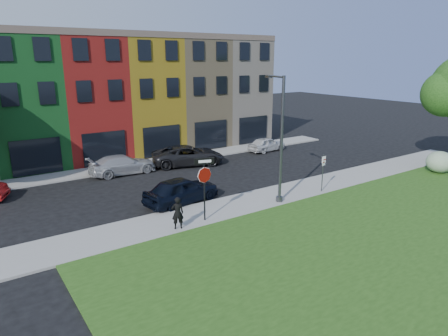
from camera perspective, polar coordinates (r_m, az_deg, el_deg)
ground at (r=22.38m, az=9.75°, el=-6.87°), size 120.00×120.00×0.00m
sidewalk_near at (r=25.68m, az=8.35°, el=-3.69°), size 40.00×3.00×0.12m
sidewalk_far at (r=32.98m, az=-12.57°, el=0.41°), size 40.00×2.40×0.12m
rowhouse_block at (r=38.04m, az=-15.86°, el=9.73°), size 30.00×10.12×10.00m
stop_sign at (r=20.54m, az=-2.82°, el=-1.22°), size 1.01×0.37×3.39m
man at (r=20.15m, az=-6.65°, el=-6.39°), size 0.84×0.76×1.67m
sedan_near at (r=23.92m, az=-6.09°, el=-3.17°), size 3.59×5.43×1.62m
parked_car_silver at (r=30.73m, az=-14.29°, el=0.48°), size 2.12×5.01×1.44m
parked_car_dark at (r=32.42m, az=-5.14°, el=1.82°), size 5.86×7.25×1.61m
parked_car_white at (r=37.39m, az=6.12°, el=3.40°), size 2.24×4.13×1.31m
street_lamp at (r=23.40m, az=7.98°, el=4.02°), size 1.01×2.51×7.36m
parking_sign_a at (r=26.11m, az=13.96°, el=-0.09°), size 0.32×0.08×2.44m
parking_sign_b at (r=26.15m, az=13.97°, el=-0.32°), size 0.32×0.11×2.23m
shrub at (r=33.87m, az=28.44°, el=0.76°), size 1.90×1.90×1.62m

